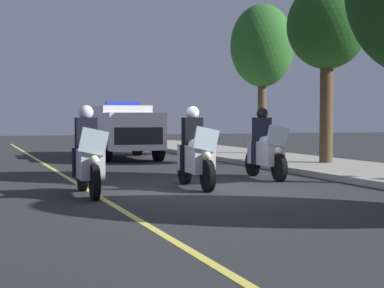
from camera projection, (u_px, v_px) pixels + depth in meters
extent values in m
plane|color=#28282B|center=(206.00, 189.00, 12.83)|extent=(80.00, 80.00, 0.00)
cube|color=#9E9B93|center=(352.00, 180.00, 14.03)|extent=(48.00, 0.24, 0.15)
cube|color=#E0D14C|center=(95.00, 194.00, 12.03)|extent=(48.00, 0.12, 0.01)
cylinder|color=black|center=(95.00, 182.00, 11.11)|extent=(0.64, 0.14, 0.64)
cylinder|color=black|center=(82.00, 175.00, 12.53)|extent=(0.64, 0.16, 0.64)
cube|color=silver|center=(88.00, 163.00, 11.79)|extent=(1.21, 0.47, 0.56)
ellipsoid|color=silver|center=(88.00, 147.00, 11.73)|extent=(0.57, 0.33, 0.24)
cube|color=silver|center=(93.00, 141.00, 11.17)|extent=(0.07, 0.56, 0.53)
sphere|color=#F9F4CC|center=(94.00, 160.00, 11.13)|extent=(0.17, 0.17, 0.17)
sphere|color=red|center=(83.00, 145.00, 11.25)|extent=(0.09, 0.09, 0.09)
sphere|color=#1933F2|center=(101.00, 145.00, 11.35)|extent=(0.09, 0.09, 0.09)
cube|color=black|center=(86.00, 133.00, 11.98)|extent=(0.29, 0.41, 0.60)
cube|color=black|center=(97.00, 162.00, 12.01)|extent=(0.18, 0.14, 0.56)
cube|color=black|center=(76.00, 163.00, 11.89)|extent=(0.18, 0.14, 0.56)
sphere|color=silver|center=(86.00, 112.00, 11.95)|extent=(0.28, 0.28, 0.28)
cylinder|color=black|center=(208.00, 176.00, 12.33)|extent=(0.64, 0.14, 0.64)
cylinder|color=black|center=(185.00, 170.00, 13.76)|extent=(0.64, 0.16, 0.64)
cube|color=silver|center=(196.00, 159.00, 13.01)|extent=(1.21, 0.47, 0.56)
ellipsoid|color=silver|center=(197.00, 144.00, 12.95)|extent=(0.57, 0.33, 0.24)
cube|color=silver|center=(206.00, 139.00, 12.40)|extent=(0.07, 0.56, 0.53)
sphere|color=#F9F4CC|center=(207.00, 156.00, 12.35)|extent=(0.17, 0.17, 0.17)
sphere|color=red|center=(196.00, 142.00, 12.47)|extent=(0.09, 0.09, 0.09)
sphere|color=#1933F2|center=(211.00, 142.00, 12.57)|extent=(0.09, 0.09, 0.09)
cube|color=black|center=(192.00, 132.00, 13.21)|extent=(0.29, 0.41, 0.60)
cube|color=black|center=(202.00, 158.00, 13.24)|extent=(0.18, 0.14, 0.56)
cube|color=black|center=(184.00, 158.00, 13.11)|extent=(0.18, 0.14, 0.56)
sphere|color=silver|center=(193.00, 113.00, 13.17)|extent=(0.28, 0.28, 0.28)
cylinder|color=black|center=(279.00, 168.00, 14.33)|extent=(0.64, 0.14, 0.64)
cylinder|color=black|center=(253.00, 163.00, 15.75)|extent=(0.64, 0.16, 0.64)
cube|color=silver|center=(266.00, 153.00, 15.01)|extent=(1.21, 0.47, 0.56)
ellipsoid|color=silver|center=(267.00, 141.00, 14.95)|extent=(0.57, 0.33, 0.24)
cube|color=silver|center=(277.00, 136.00, 14.39)|extent=(0.07, 0.56, 0.53)
sphere|color=#F9F4CC|center=(278.00, 150.00, 14.35)|extent=(0.17, 0.17, 0.17)
sphere|color=red|center=(269.00, 139.00, 14.47)|extent=(0.09, 0.09, 0.09)
sphere|color=#1933F2|center=(281.00, 139.00, 14.57)|extent=(0.09, 0.09, 0.09)
cube|color=black|center=(262.00, 130.00, 15.20)|extent=(0.29, 0.41, 0.60)
cube|color=black|center=(270.00, 153.00, 15.23)|extent=(0.18, 0.14, 0.56)
cube|color=black|center=(255.00, 153.00, 15.10)|extent=(0.18, 0.14, 0.56)
sphere|color=black|center=(262.00, 113.00, 15.16)|extent=(0.28, 0.28, 0.28)
cube|color=silver|center=(123.00, 130.00, 22.39)|extent=(4.95, 2.03, 1.24)
cube|color=silver|center=(121.00, 111.00, 22.64)|extent=(2.45, 1.81, 0.36)
cube|color=#2633D8|center=(122.00, 104.00, 22.44)|extent=(0.31, 1.21, 0.14)
cube|color=black|center=(138.00, 136.00, 20.12)|extent=(0.16, 1.62, 0.56)
cylinder|color=black|center=(158.00, 149.00, 21.23)|extent=(0.81, 0.30, 0.80)
cylinder|color=black|center=(106.00, 150.00, 20.66)|extent=(0.81, 0.30, 0.80)
cylinder|color=black|center=(137.00, 145.00, 24.17)|extent=(0.81, 0.30, 0.80)
cylinder|color=black|center=(91.00, 146.00, 23.60)|extent=(0.81, 0.30, 0.80)
cylinder|color=#4C3823|center=(326.00, 110.00, 19.03)|extent=(0.40, 0.40, 3.20)
ellipsoid|color=#1E4C19|center=(327.00, 26.00, 18.92)|extent=(2.45, 2.45, 2.63)
cylinder|color=#4C3823|center=(262.00, 112.00, 23.99)|extent=(0.32, 0.32, 3.16)
ellipsoid|color=#286023|center=(262.00, 46.00, 23.88)|extent=(2.44, 2.44, 3.17)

